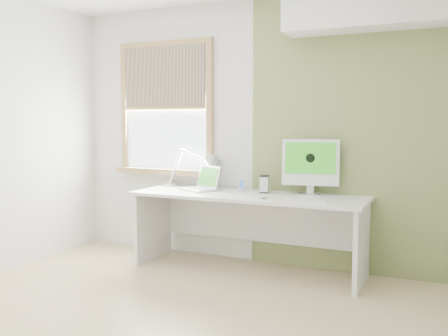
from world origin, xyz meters
The scene contains 12 objects.
room centered at (0.00, 0.00, 1.30)m, with size 4.04×3.54×2.64m.
accent_wall centered at (1.00, 1.74, 1.30)m, with size 2.00×0.02×2.60m, color olive.
soffit centered at (1.20, 1.57, 2.40)m, with size 1.60×0.40×0.42m, color white.
window centered at (-1.00, 1.71, 1.54)m, with size 1.20×0.14×1.42m.
desk centered at (0.09, 1.44, 0.53)m, with size 2.20×0.70×0.73m.
desk_lamp centered at (-0.50, 1.64, 0.94)m, with size 0.72×0.29×0.40m.
laptop centered at (-0.42, 1.46, 0.79)m, with size 0.43×0.40×0.24m.
phone_dock centered at (-0.03, 1.53, 0.77)m, with size 0.08×0.08×0.13m.
external_drive centered at (0.19, 1.55, 0.81)m, with size 0.11×0.14×0.17m.
imac centered at (0.63, 1.61, 1.02)m, with size 0.53×0.21×0.51m.
keyboard centered at (0.69, 1.18, 0.74)m, with size 0.40×0.15×0.02m.
mouse centered at (0.31, 1.20, 0.74)m, with size 0.06×0.10×0.03m, color white.
Camera 1 is at (1.82, -2.89, 1.40)m, focal length 39.89 mm.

